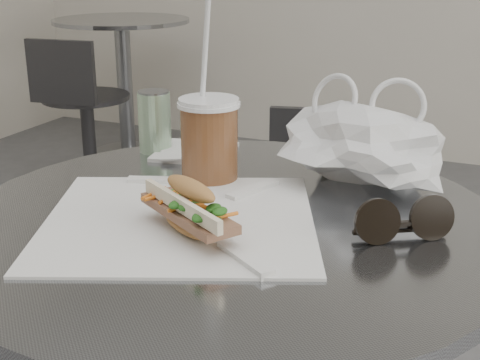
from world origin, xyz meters
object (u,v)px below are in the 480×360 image
at_px(banh_mi, 189,208).
at_px(iced_coffee, 209,138).
at_px(chair_far, 320,275).
at_px(bg_chair, 83,127).
at_px(drink_can, 155,122).
at_px(bg_table, 124,72).
at_px(sunglasses, 403,223).

height_order(banh_mi, iced_coffee, iced_coffee).
bearing_deg(chair_far, bg_chair, -47.73).
relative_size(banh_mi, iced_coffee, 0.76).
bearing_deg(bg_chair, banh_mi, -56.49).
distance_m(banh_mi, drink_can, 0.38).
bearing_deg(iced_coffee, bg_chair, 132.47).
xyz_separation_m(bg_table, sunglasses, (1.83, -2.18, 0.30)).
bearing_deg(sunglasses, bg_chair, 102.52).
height_order(bg_chair, sunglasses, sunglasses).
bearing_deg(banh_mi, iced_coffee, 141.04).
relative_size(chair_far, banh_mi, 3.30).
height_order(bg_table, bg_chair, bg_table).
bearing_deg(iced_coffee, banh_mi, -70.96).
xyz_separation_m(chair_far, bg_chair, (-1.37, 0.92, 0.01)).
relative_size(chair_far, sunglasses, 5.86).
relative_size(sunglasses, drink_can, 1.09).
bearing_deg(bg_table, drink_can, -55.56).
distance_m(bg_table, iced_coffee, 2.59).
height_order(chair_far, sunglasses, sunglasses).
bearing_deg(bg_table, sunglasses, -49.99).
height_order(chair_far, bg_chair, bg_chair).
bearing_deg(banh_mi, chair_far, 124.83).
relative_size(bg_table, bg_chair, 1.01).
relative_size(banh_mi, drink_can, 1.94).
relative_size(bg_chair, banh_mi, 3.41).
height_order(bg_chair, iced_coffee, iced_coffee).
bearing_deg(drink_can, banh_mi, -53.24).
xyz_separation_m(iced_coffee, sunglasses, (0.32, -0.11, -0.05)).
height_order(sunglasses, drink_can, drink_can).
bearing_deg(drink_can, chair_far, 66.75).
xyz_separation_m(bg_table, iced_coffee, (1.51, -2.07, 0.34)).
height_order(bg_chair, banh_mi, banh_mi).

